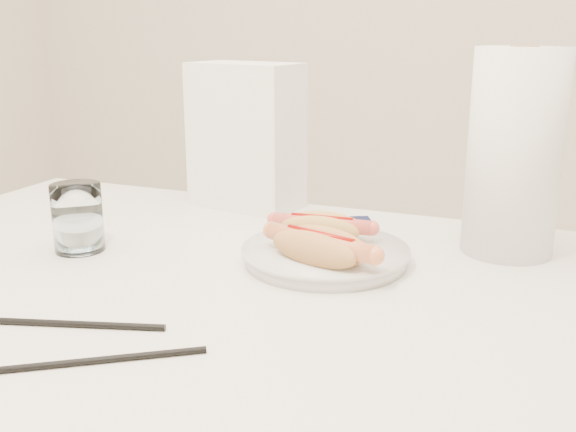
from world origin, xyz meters
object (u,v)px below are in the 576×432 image
at_px(plate, 325,256).
at_px(paper_towel_roll, 514,153).
at_px(hotdog_left, 322,228).
at_px(napkin_box, 246,136).
at_px(hotdog_right, 320,247).
at_px(table, 208,313).
at_px(water_glass, 78,218).

relative_size(plate, paper_towel_roll, 0.77).
xyz_separation_m(hotdog_left, napkin_box, (-0.22, 0.20, 0.09)).
distance_m(hotdog_right, paper_towel_roll, 0.32).
relative_size(table, hotdog_right, 6.98).
distance_m(table, hotdog_right, 0.19).
bearing_deg(hotdog_left, water_glass, -163.47).
xyz_separation_m(water_glass, napkin_box, (0.12, 0.33, 0.08)).
relative_size(table, paper_towel_roll, 3.98).
distance_m(plate, water_glass, 0.38).
distance_m(water_glass, napkin_box, 0.36).
distance_m(table, plate, 0.19).
bearing_deg(hotdog_right, table, -144.83).
height_order(hotdog_right, napkin_box, napkin_box).
xyz_separation_m(hotdog_right, paper_towel_roll, (0.23, 0.20, 0.11)).
height_order(hotdog_left, water_glass, water_glass).
height_order(plate, napkin_box, napkin_box).
relative_size(hotdog_right, paper_towel_roll, 0.57).
relative_size(hotdog_left, water_glass, 1.47).
height_order(table, hotdog_left, hotdog_left).
xyz_separation_m(plate, hotdog_right, (0.01, -0.05, 0.03)).
height_order(water_glass, paper_towel_roll, paper_towel_roll).
bearing_deg(hotdog_right, paper_towel_roll, 58.84).
height_order(table, napkin_box, napkin_box).
bearing_deg(napkin_box, paper_towel_roll, -1.16).
bearing_deg(paper_towel_roll, table, -146.25).
distance_m(hotdog_left, paper_towel_roll, 0.30).
distance_m(napkin_box, paper_towel_roll, 0.49).
xyz_separation_m(hotdog_left, hotdog_right, (0.03, -0.09, 0.00)).
xyz_separation_m(plate, paper_towel_roll, (0.24, 0.15, 0.14)).
xyz_separation_m(hotdog_left, paper_towel_roll, (0.26, 0.11, 0.11)).
bearing_deg(plate, paper_towel_roll, 32.17).
distance_m(table, napkin_box, 0.41).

